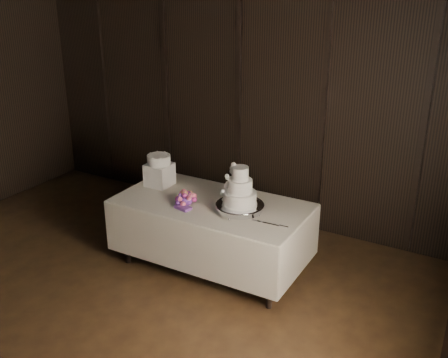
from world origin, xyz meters
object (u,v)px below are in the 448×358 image
bouquet (185,198)px  display_table (212,232)px  wedding_cake (237,190)px  small_cake (159,160)px  cake_stand (240,208)px  box_pedestal (160,175)px

bouquet → display_table: bearing=36.7°
wedding_cake → bouquet: wedding_cake is taller
bouquet → small_cake: size_ratio=1.48×
display_table → cake_stand: cake_stand is taller
bouquet → small_cake: 0.64m
small_cake → bouquet: bearing=-27.3°
display_table → small_cake: size_ratio=7.89×
cake_stand → box_pedestal: box_pedestal is taller
display_table → bouquet: (-0.21, -0.16, 0.40)m
cake_stand → wedding_cake: wedding_cake is taller
wedding_cake → bouquet: (-0.55, -0.08, -0.19)m
bouquet → box_pedestal: (-0.53, 0.27, 0.07)m
small_cake → box_pedestal: bearing=0.0°
small_cake → wedding_cake: bearing=-10.3°
box_pedestal → small_cake: 0.18m
wedding_cake → box_pedestal: wedding_cake is taller
display_table → wedding_cake: bearing=-14.7°
bouquet → box_pedestal: bearing=152.7°
display_table → small_cake: small_cake is taller
wedding_cake → box_pedestal: size_ratio=1.50×
cake_stand → small_cake: size_ratio=1.90×
box_pedestal → display_table: bearing=-8.7°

